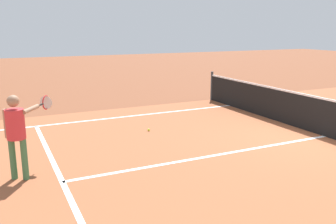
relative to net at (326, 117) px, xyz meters
name	(u,v)px	position (x,y,z in m)	size (l,w,h in m)	color
ground_plane	(324,136)	(0.00, 0.00, -0.49)	(60.00, 60.00, 0.00)	brown
court_surface_inbounds	(324,136)	(0.00, 0.00, -0.49)	(10.62, 24.40, 0.00)	#9E5433
line_sideline_left	(53,124)	(-4.11, -5.95, -0.49)	(0.10, 11.89, 0.01)	white
line_service_near	(62,182)	(0.00, -6.40, -0.49)	(8.22, 0.10, 0.01)	white
line_center_service	(216,155)	(0.00, -3.20, -0.49)	(0.10, 6.40, 0.01)	white
net	(326,117)	(0.00, 0.00, 0.00)	(10.61, 0.09, 1.07)	#33383D
player_near	(17,128)	(-0.49, -7.03, 0.45)	(0.92, 0.90, 1.53)	#3F7247
tennis_ball_mid_court	(149,130)	(-2.35, -3.78, -0.46)	(0.07, 0.07, 0.07)	#CCE033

